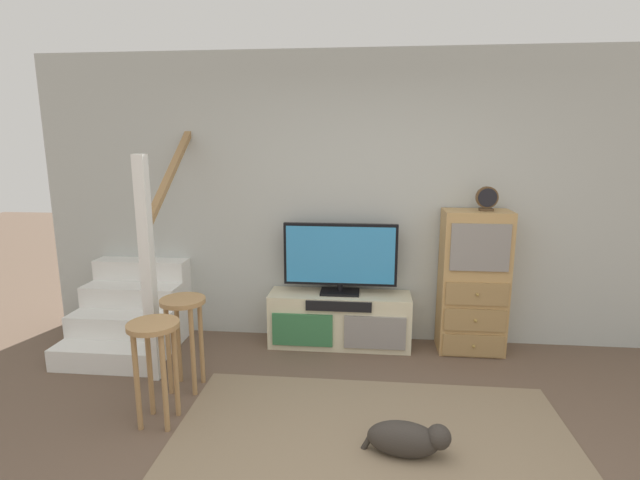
{
  "coord_description": "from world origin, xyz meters",
  "views": [
    {
      "loc": [
        -0.06,
        -2.01,
        1.89
      ],
      "look_at": [
        -0.45,
        1.82,
        1.09
      ],
      "focal_mm": 26.66,
      "sensor_mm": 36.0,
      "label": 1
    }
  ],
  "objects": [
    {
      "name": "area_rug",
      "position": [
        0.0,
        0.6,
        0.01
      ],
      "size": [
        2.6,
        1.8,
        0.01
      ],
      "primitive_type": "cube",
      "color": "#847056",
      "rests_on": "ground_plane"
    },
    {
      "name": "dog",
      "position": [
        0.21,
        0.61,
        0.12
      ],
      "size": [
        0.54,
        0.25,
        0.23
      ],
      "color": "#332D28",
      "rests_on": "ground_plane"
    },
    {
      "name": "bar_stool_far",
      "position": [
        -1.44,
        1.28,
        0.54
      ],
      "size": [
        0.34,
        0.34,
        0.73
      ],
      "color": "#A37A4C",
      "rests_on": "ground_plane"
    },
    {
      "name": "side_cabinet",
      "position": [
        0.9,
        2.2,
        0.65
      ],
      "size": [
        0.58,
        0.38,
        1.3
      ],
      "color": "tan",
      "rests_on": "ground_plane"
    },
    {
      "name": "media_console",
      "position": [
        -0.3,
        2.19,
        0.25
      ],
      "size": [
        1.31,
        0.38,
        0.5
      ],
      "color": "beige",
      "rests_on": "ground_plane"
    },
    {
      "name": "back_wall",
      "position": [
        0.0,
        2.46,
        1.35
      ],
      "size": [
        6.4,
        0.12,
        2.7
      ],
      "primitive_type": "cube",
      "color": "#B2B7B2",
      "rests_on": "ground_plane"
    },
    {
      "name": "staircase",
      "position": [
        -2.24,
        2.2,
        0.37
      ],
      "size": [
        1.0,
        1.36,
        2.2
      ],
      "color": "white",
      "rests_on": "ground_plane"
    },
    {
      "name": "desk_clock",
      "position": [
        0.96,
        2.19,
        1.41
      ],
      "size": [
        0.19,
        0.08,
        0.21
      ],
      "color": "#4C3823",
      "rests_on": "side_cabinet"
    },
    {
      "name": "television",
      "position": [
        -0.3,
        2.22,
        0.86
      ],
      "size": [
        1.04,
        0.22,
        0.66
      ],
      "color": "black",
      "rests_on": "media_console"
    },
    {
      "name": "bar_stool_near",
      "position": [
        -1.45,
        0.81,
        0.54
      ],
      "size": [
        0.34,
        0.34,
        0.72
      ],
      "color": "#A37A4C",
      "rests_on": "ground_plane"
    }
  ]
}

